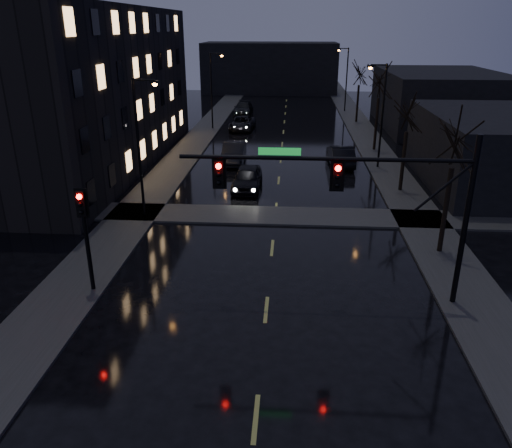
% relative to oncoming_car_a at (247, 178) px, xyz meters
% --- Properties ---
extents(sidewalk_left, '(3.00, 140.00, 0.12)m').
position_rel_oncoming_car_a_xyz_m(sidewalk_left, '(-6.36, 11.27, -0.74)').
color(sidewalk_left, '#2D2D2B').
rests_on(sidewalk_left, ground).
extents(sidewalk_right, '(3.00, 140.00, 0.12)m').
position_rel_oncoming_car_a_xyz_m(sidewalk_right, '(10.64, 11.27, -0.74)').
color(sidewalk_right, '#2D2D2B').
rests_on(sidewalk_right, ground).
extents(sidewalk_cross, '(40.00, 3.00, 0.12)m').
position_rel_oncoming_car_a_xyz_m(sidewalk_cross, '(2.14, -5.23, -0.74)').
color(sidewalk_cross, '#2D2D2B').
rests_on(sidewalk_cross, ground).
extents(apartment_block, '(12.00, 30.00, 12.00)m').
position_rel_oncoming_car_a_xyz_m(apartment_block, '(-14.36, 6.27, 5.20)').
color(apartment_block, black).
rests_on(apartment_block, ground).
extents(commercial_right_near, '(10.00, 14.00, 5.00)m').
position_rel_oncoming_car_a_xyz_m(commercial_right_near, '(17.64, 2.27, 1.70)').
color(commercial_right_near, black).
rests_on(commercial_right_near, ground).
extents(commercial_right_far, '(12.00, 18.00, 6.00)m').
position_rel_oncoming_car_a_xyz_m(commercial_right_far, '(19.14, 24.27, 2.20)').
color(commercial_right_far, black).
rests_on(commercial_right_far, ground).
extents(far_block, '(22.00, 10.00, 8.00)m').
position_rel_oncoming_car_a_xyz_m(far_block, '(-0.86, 54.27, 3.20)').
color(far_block, black).
rests_on(far_block, ground).
extents(signal_mast, '(11.11, 0.41, 7.00)m').
position_rel_oncoming_car_a_xyz_m(signal_mast, '(5.99, -14.73, 4.06)').
color(signal_mast, black).
rests_on(signal_mast, ground).
extents(signal_pole_left, '(0.35, 0.41, 4.53)m').
position_rel_oncoming_car_a_xyz_m(signal_pole_left, '(-5.36, -14.74, 2.21)').
color(signal_pole_left, black).
rests_on(signal_pole_left, ground).
extents(tree_near, '(3.52, 3.52, 8.08)m').
position_rel_oncoming_car_a_xyz_m(tree_near, '(10.54, -9.73, 5.41)').
color(tree_near, black).
rests_on(tree_near, ground).
extents(tree_mid_a, '(3.30, 3.30, 7.58)m').
position_rel_oncoming_car_a_xyz_m(tree_mid_a, '(10.54, 0.27, 5.02)').
color(tree_mid_a, black).
rests_on(tree_mid_a, ground).
extents(tree_mid_b, '(3.74, 3.74, 8.59)m').
position_rel_oncoming_car_a_xyz_m(tree_mid_b, '(10.54, 12.27, 5.80)').
color(tree_mid_b, black).
rests_on(tree_mid_b, ground).
extents(tree_far, '(3.43, 3.43, 7.88)m').
position_rel_oncoming_car_a_xyz_m(tree_far, '(10.54, 26.27, 5.26)').
color(tree_far, black).
rests_on(tree_far, ground).
extents(streetlight_l_near, '(1.53, 0.28, 8.00)m').
position_rel_oncoming_car_a_xyz_m(streetlight_l_near, '(-5.44, -5.73, 3.97)').
color(streetlight_l_near, black).
rests_on(streetlight_l_near, ground).
extents(streetlight_l_far, '(1.53, 0.28, 8.00)m').
position_rel_oncoming_car_a_xyz_m(streetlight_l_far, '(-5.44, 21.27, 3.97)').
color(streetlight_l_far, black).
rests_on(streetlight_l_far, ground).
extents(streetlight_r_mid, '(1.53, 0.28, 8.00)m').
position_rel_oncoming_car_a_xyz_m(streetlight_r_mid, '(9.72, 6.27, 3.97)').
color(streetlight_r_mid, black).
rests_on(streetlight_r_mid, ground).
extents(streetlight_r_far, '(1.53, 0.28, 8.00)m').
position_rel_oncoming_car_a_xyz_m(streetlight_r_far, '(9.72, 34.27, 3.97)').
color(streetlight_r_far, black).
rests_on(streetlight_r_far, ground).
extents(oncoming_car_a, '(2.01, 4.77, 1.61)m').
position_rel_oncoming_car_a_xyz_m(oncoming_car_a, '(0.00, 0.00, 0.00)').
color(oncoming_car_a, black).
rests_on(oncoming_car_a, ground).
extents(oncoming_car_b, '(1.87, 5.08, 1.66)m').
position_rel_oncoming_car_a_xyz_m(oncoming_car_b, '(-1.72, 7.03, 0.03)').
color(oncoming_car_b, black).
rests_on(oncoming_car_b, ground).
extents(oncoming_car_c, '(2.77, 5.38, 1.45)m').
position_rel_oncoming_car_a_xyz_m(oncoming_car_c, '(-2.37, 21.10, -0.08)').
color(oncoming_car_c, black).
rests_on(oncoming_car_c, ground).
extents(oncoming_car_d, '(2.38, 5.40, 1.54)m').
position_rel_oncoming_car_a_xyz_m(oncoming_car_d, '(-3.20, 31.09, -0.03)').
color(oncoming_car_d, black).
rests_on(oncoming_car_d, ground).
extents(lead_car, '(2.07, 5.13, 1.66)m').
position_rel_oncoming_car_a_xyz_m(lead_car, '(7.01, 6.91, 0.02)').
color(lead_car, black).
rests_on(lead_car, ground).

